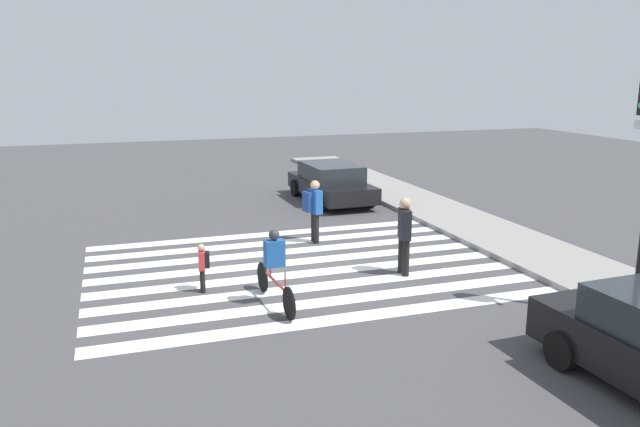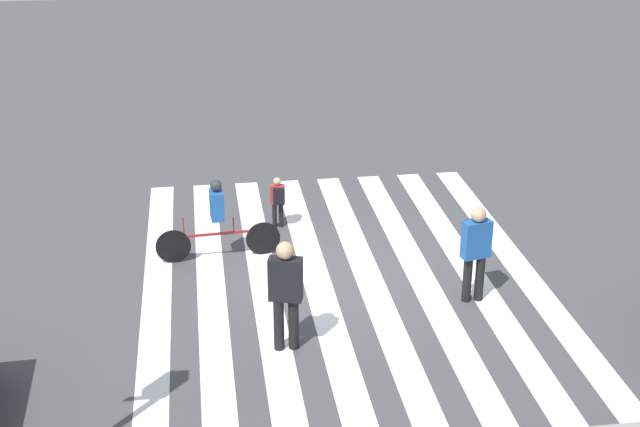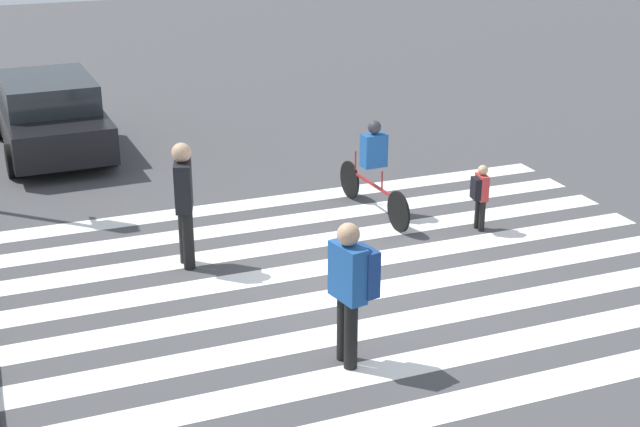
{
  "view_description": "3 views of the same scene",
  "coord_description": "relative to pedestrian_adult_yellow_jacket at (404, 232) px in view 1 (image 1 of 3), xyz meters",
  "views": [
    {
      "loc": [
        14.04,
        -4.16,
        4.75
      ],
      "look_at": [
        0.33,
        0.46,
        1.41
      ],
      "focal_mm": 35.0,
      "sensor_mm": 36.0,
      "label": 1
    },
    {
      "loc": [
        2.47,
        14.3,
        7.63
      ],
      "look_at": [
        0.44,
        0.12,
        1.38
      ],
      "focal_mm": 50.0,
      "sensor_mm": 36.0,
      "label": 2
    },
    {
      "loc": [
        -10.49,
        4.72,
        5.44
      ],
      "look_at": [
        0.6,
        0.41,
        0.8
      ],
      "focal_mm": 50.0,
      "sensor_mm": 36.0,
      "label": 3
    }
  ],
  "objects": [
    {
      "name": "ground_plane",
      "position": [
        -1.27,
        -2.23,
        -1.05
      ],
      "size": [
        60.0,
        60.0,
        0.0
      ],
      "primitive_type": "plane",
      "color": "#444447"
    },
    {
      "name": "sidewalk_curb",
      "position": [
        -1.27,
        4.02,
        -0.98
      ],
      "size": [
        36.0,
        2.5,
        0.14
      ],
      "color": "gray",
      "rests_on": "ground_plane"
    },
    {
      "name": "crosswalk_stripes",
      "position": [
        -1.27,
        -2.23,
        -1.05
      ],
      "size": [
        7.23,
        10.0,
        0.01
      ],
      "color": "white",
      "rests_on": "ground_plane"
    },
    {
      "name": "pedestrian_adult_yellow_jacket",
      "position": [
        0.0,
        0.0,
        0.0
      ],
      "size": [
        0.56,
        0.36,
        1.87
      ],
      "rotation": [
        0.0,
        0.0,
        2.87
      ],
      "color": "black",
      "rests_on": "ground_plane"
    },
    {
      "name": "pedestrian_child_with_backpack",
      "position": [
        -0.33,
        -4.67,
        -0.42
      ],
      "size": [
        0.32,
        0.28,
        1.09
      ],
      "rotation": [
        0.0,
        0.0,
        2.98
      ],
      "color": "black",
      "rests_on": "ground_plane"
    },
    {
      "name": "pedestrian_adult_tall_backpack",
      "position": [
        -3.39,
        -1.14,
        -0.02
      ],
      "size": [
        0.53,
        0.47,
        1.77
      ],
      "rotation": [
        0.0,
        0.0,
        0.21
      ],
      "color": "black",
      "rests_on": "ground_plane"
    },
    {
      "name": "cyclist_mid_street",
      "position": [
        0.93,
        -3.39,
        -0.19
      ],
      "size": [
        2.38,
        0.42,
        1.61
      ],
      "rotation": [
        0.0,
        0.0,
        0.07
      ],
      "color": "black",
      "rests_on": "ground_plane"
    },
    {
      "name": "car_parked_dark_suv",
      "position": [
        -8.51,
        1.2,
        -0.33
      ],
      "size": [
        4.69,
        2.14,
        1.41
      ],
      "rotation": [
        0.0,
        0.0,
        0.02
      ],
      "color": "black",
      "rests_on": "ground_plane"
    }
  ]
}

